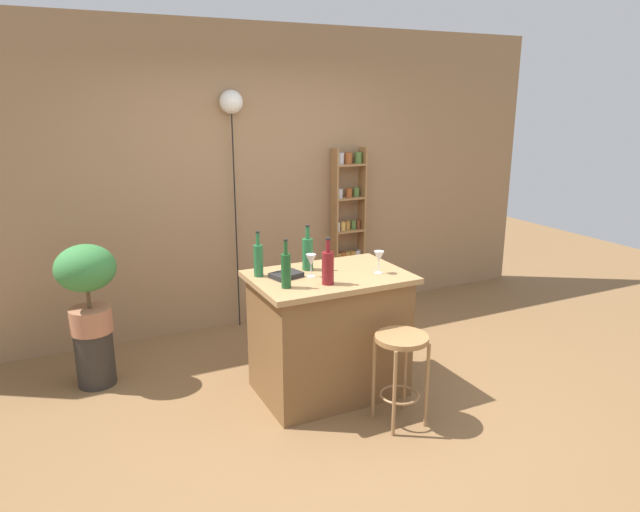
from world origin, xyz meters
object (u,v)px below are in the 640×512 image
(bottle_spirits_clear, at_px, (328,267))
(spice_shelf, at_px, (348,229))
(bottle_sauce_amber, at_px, (286,270))
(bottle_soda_blue, at_px, (258,259))
(cookbook, at_px, (286,275))
(wine_glass_left, at_px, (311,261))
(bottle_vinegar, at_px, (308,253))
(wine_glass_center, at_px, (379,257))
(plant_stool, at_px, (95,358))
(pendant_globe_light, at_px, (231,106))
(bar_stool, at_px, (401,357))
(potted_plant, at_px, (87,280))

(bottle_spirits_clear, bearing_deg, spice_shelf, 57.35)
(bottle_sauce_amber, distance_m, bottle_soda_blue, 0.33)
(cookbook, bearing_deg, wine_glass_left, -34.96)
(spice_shelf, xyz_separation_m, cookbook, (-1.29, -1.44, 0.09))
(bottle_vinegar, distance_m, bottle_soda_blue, 0.38)
(cookbook, bearing_deg, spice_shelf, 33.46)
(wine_glass_left, height_order, wine_glass_center, same)
(bottle_vinegar, distance_m, wine_glass_left, 0.18)
(bottle_soda_blue, distance_m, bottle_spirits_clear, 0.52)
(wine_glass_center, bearing_deg, bottle_vinegar, 144.35)
(plant_stool, height_order, bottle_soda_blue, bottle_soda_blue)
(spice_shelf, relative_size, bottle_sauce_amber, 5.01)
(bottle_sauce_amber, height_order, wine_glass_center, bottle_sauce_amber)
(bottle_vinegar, bearing_deg, wine_glass_center, -35.65)
(bottle_sauce_amber, distance_m, cookbook, 0.25)
(plant_stool, relative_size, bottle_spirits_clear, 1.34)
(wine_glass_center, distance_m, cookbook, 0.68)
(spice_shelf, relative_size, wine_glass_left, 10.18)
(bottle_spirits_clear, xyz_separation_m, pendant_globe_light, (-0.09, 1.73, 1.03))
(bar_stool, bearing_deg, bottle_spirits_clear, 129.38)
(bottle_spirits_clear, height_order, pendant_globe_light, pendant_globe_light)
(bar_stool, distance_m, bottle_soda_blue, 1.19)
(plant_stool, relative_size, bottle_sauce_amber, 1.30)
(bar_stool, xyz_separation_m, spice_shelf, (0.75, 2.11, 0.37))
(wine_glass_center, bearing_deg, wine_glass_left, 164.13)
(bottle_vinegar, xyz_separation_m, cookbook, (-0.22, -0.11, -0.11))
(spice_shelf, relative_size, cookbook, 7.95)
(bar_stool, distance_m, plant_stool, 2.34)
(wine_glass_left, distance_m, cookbook, 0.20)
(bottle_vinegar, height_order, cookbook, bottle_vinegar)
(plant_stool, distance_m, bottle_soda_blue, 1.54)
(bar_stool, xyz_separation_m, plant_stool, (-1.79, 1.48, -0.26))
(plant_stool, height_order, bottle_vinegar, bottle_vinegar)
(bottle_soda_blue, xyz_separation_m, bottle_spirits_clear, (0.36, -0.38, -0.00))
(bottle_vinegar, xyz_separation_m, bottle_sauce_amber, (-0.31, -0.32, -0.00))
(plant_stool, bearing_deg, wine_glass_center, -27.87)
(bottle_soda_blue, height_order, cookbook, bottle_soda_blue)
(spice_shelf, distance_m, bottle_soda_blue, 1.97)
(spice_shelf, relative_size, potted_plant, 2.46)
(wine_glass_left, bearing_deg, bottle_soda_blue, 152.05)
(bottle_soda_blue, bearing_deg, wine_glass_left, -27.95)
(bottle_spirits_clear, distance_m, wine_glass_center, 0.45)
(plant_stool, distance_m, bottle_vinegar, 1.83)
(potted_plant, distance_m, bottle_vinegar, 1.65)
(plant_stool, relative_size, bottle_vinegar, 1.29)
(potted_plant, height_order, bottle_spirits_clear, bottle_spirits_clear)
(bottle_soda_blue, distance_m, pendant_globe_light, 1.73)
(spice_shelf, height_order, cookbook, spice_shelf)
(potted_plant, xyz_separation_m, pendant_globe_light, (1.37, 0.66, 1.23))
(spice_shelf, distance_m, potted_plant, 2.62)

